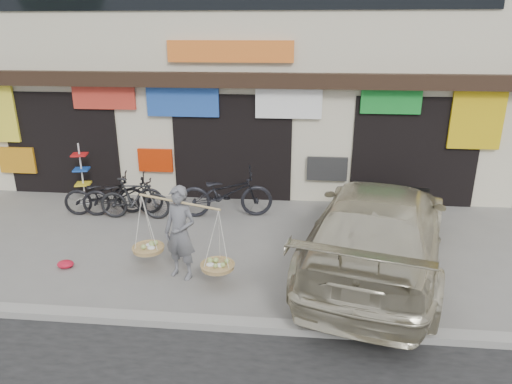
# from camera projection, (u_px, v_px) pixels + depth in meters

# --- Properties ---
(ground) EXTENTS (70.00, 70.00, 0.00)m
(ground) POSITION_uv_depth(u_px,v_px,m) (206.00, 261.00, 8.71)
(ground) COLOR slate
(ground) RESTS_ON ground
(kerb) EXTENTS (70.00, 0.25, 0.12)m
(kerb) POSITION_uv_depth(u_px,v_px,m) (179.00, 321.00, 6.81)
(kerb) COLOR gray
(kerb) RESTS_ON ground
(shophouse_block) EXTENTS (14.00, 6.32, 7.00)m
(shophouse_block) POSITION_uv_depth(u_px,v_px,m) (245.00, 56.00, 13.58)
(shophouse_block) COLOR beige
(shophouse_block) RESTS_ON ground
(street_vendor) EXTENTS (1.94, 1.09, 1.69)m
(street_vendor) POSITION_uv_depth(u_px,v_px,m) (180.00, 236.00, 7.92)
(street_vendor) COLOR slate
(street_vendor) RESTS_ON ground
(bike_0) EXTENTS (1.97, 1.05, 0.98)m
(bike_0) POSITION_uv_depth(u_px,v_px,m) (123.00, 195.00, 10.78)
(bike_0) COLOR black
(bike_0) RESTS_ON ground
(bike_1) EXTENTS (1.67, 0.51, 0.99)m
(bike_1) POSITION_uv_depth(u_px,v_px,m) (135.00, 199.00, 10.53)
(bike_1) COLOR black
(bike_1) RESTS_ON ground
(bike_2) EXTENTS (2.29, 1.11, 1.15)m
(bike_2) POSITION_uv_depth(u_px,v_px,m) (225.00, 193.00, 10.65)
(bike_2) COLOR black
(bike_2) RESTS_ON ground
(bike_3) EXTENTS (1.97, 1.05, 0.98)m
(bike_3) POSITION_uv_depth(u_px,v_px,m) (105.00, 194.00, 10.82)
(bike_3) COLOR black
(bike_3) RESTS_ON ground
(suv) EXTENTS (3.60, 5.92, 1.60)m
(suv) POSITION_uv_depth(u_px,v_px,m) (378.00, 227.00, 8.26)
(suv) COLOR beige
(suv) RESTS_ON ground
(display_rack) EXTENTS (0.44, 0.44, 1.54)m
(display_rack) POSITION_uv_depth(u_px,v_px,m) (83.00, 179.00, 11.55)
(display_rack) COLOR silver
(display_rack) RESTS_ON ground
(red_bag) EXTENTS (0.31, 0.25, 0.14)m
(red_bag) POSITION_uv_depth(u_px,v_px,m) (65.00, 264.00, 8.45)
(red_bag) COLOR red
(red_bag) RESTS_ON ground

